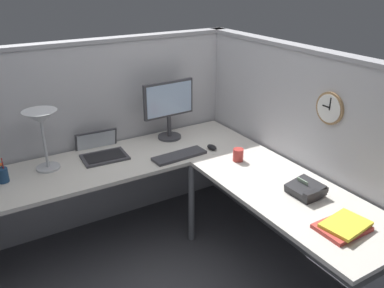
% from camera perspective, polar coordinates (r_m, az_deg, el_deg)
% --- Properties ---
extents(ground_plane, '(6.80, 6.80, 0.00)m').
position_cam_1_polar(ground_plane, '(3.29, -1.07, -15.52)').
color(ground_plane, '#47474C').
extents(cubicle_wall_back, '(2.57, 0.12, 1.58)m').
position_cam_1_polar(cubicle_wall_back, '(3.47, -13.70, 1.13)').
color(cubicle_wall_back, '#B2B2B7').
rests_on(cubicle_wall_back, ground).
extents(cubicle_wall_right, '(0.12, 2.37, 1.58)m').
position_cam_1_polar(cubicle_wall_right, '(3.17, 15.06, -1.19)').
color(cubicle_wall_right, '#B2B2B7').
rests_on(cubicle_wall_right, ground).
extents(desk, '(2.35, 2.15, 0.73)m').
position_cam_1_polar(desk, '(2.84, -3.25, -7.04)').
color(desk, beige).
rests_on(desk, ground).
extents(monitor, '(0.46, 0.20, 0.50)m').
position_cam_1_polar(monitor, '(3.39, -3.29, 5.44)').
color(monitor, '#38383D').
rests_on(monitor, desk).
extents(laptop, '(0.36, 0.40, 0.22)m').
position_cam_1_polar(laptop, '(3.27, -12.74, -0.92)').
color(laptop, '#38383D').
rests_on(laptop, desk).
extents(keyboard, '(0.44, 0.16, 0.02)m').
position_cam_1_polar(keyboard, '(3.14, -1.80, -1.64)').
color(keyboard, '#38383D').
rests_on(keyboard, desk).
extents(computer_mouse, '(0.06, 0.10, 0.03)m').
position_cam_1_polar(computer_mouse, '(3.27, 2.82, -0.45)').
color(computer_mouse, black).
rests_on(computer_mouse, desk).
extents(desk_lamp_dome, '(0.24, 0.24, 0.44)m').
position_cam_1_polar(desk_lamp_dome, '(3.01, -20.55, 2.94)').
color(desk_lamp_dome, '#B7BABF').
rests_on(desk_lamp_dome, desk).
extents(pen_cup, '(0.08, 0.08, 0.18)m').
position_cam_1_polar(pen_cup, '(3.05, -25.20, -3.97)').
color(pen_cup, navy).
rests_on(pen_cup, desk).
extents(office_phone, '(0.19, 0.21, 0.11)m').
position_cam_1_polar(office_phone, '(2.71, 15.83, -6.26)').
color(office_phone, '#232326').
rests_on(office_phone, desk).
extents(book_stack, '(0.30, 0.23, 0.04)m').
position_cam_1_polar(book_stack, '(2.45, 20.61, -10.82)').
color(book_stack, '#BF3F38').
rests_on(book_stack, desk).
extents(coffee_mug, '(0.08, 0.08, 0.10)m').
position_cam_1_polar(coffee_mug, '(3.08, 6.54, -1.53)').
color(coffee_mug, '#B2332D').
rests_on(coffee_mug, desk).
extents(wall_clock, '(0.04, 0.22, 0.22)m').
position_cam_1_polar(wall_clock, '(2.82, 18.94, 4.81)').
color(wall_clock, olive).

